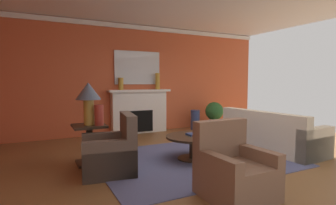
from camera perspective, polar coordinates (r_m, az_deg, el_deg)
name	(u,v)px	position (r m, az deg, el deg)	size (l,w,h in m)	color
ground_plane	(205,157)	(5.26, 8.05, -11.66)	(9.54, 9.54, 0.00)	brown
wall_fireplace	(145,79)	(7.82, -5.07, 5.06)	(7.94, 0.12, 3.07)	#C65633
crown_moulding	(145,28)	(7.89, -4.92, 15.70)	(7.94, 0.08, 0.12)	white
area_rug	(192,159)	(5.11, 5.27, -12.05)	(3.48, 2.72, 0.01)	#4C517A
fireplace	(139,112)	(7.58, -6.19, -2.15)	(1.80, 0.35, 1.24)	white
mantel_mirror	(138,68)	(7.65, -6.59, 7.46)	(1.36, 0.04, 0.94)	silver
sofa	(271,136)	(6.10, 21.27, -6.79)	(1.02, 2.15, 0.85)	beige
armchair_near_window	(111,154)	(4.39, -12.20, -10.83)	(0.92, 0.92, 0.95)	brown
armchair_facing_fireplace	(234,173)	(3.57, 14.10, -14.51)	(0.82, 0.82, 0.95)	brown
coffee_table	(192,142)	(5.03, 5.30, -8.45)	(1.00, 1.00, 0.45)	#2D2319
side_table	(90,142)	(4.94, -16.60, -8.08)	(0.56, 0.56, 0.70)	#2D2319
table_lamp	(88,95)	(4.83, -16.82, 1.52)	(0.44, 0.44, 0.75)	#B28E38
vase_mantel_right	(158,81)	(7.70, -2.27, 4.61)	(0.13, 0.13, 0.47)	#B7892D
vase_on_side_table	(99,115)	(4.77, -14.70, -2.63)	(0.16, 0.16, 0.36)	#9E3328
vase_mantel_left	(121,84)	(7.31, -10.15, 3.99)	(0.14, 0.14, 0.33)	#B7892D
vase_tall_corner	(195,120)	(8.11, 5.89, -3.74)	(0.28, 0.28, 0.60)	navy
book_red_cover	(193,134)	(5.05, 5.43, -6.84)	(0.22, 0.20, 0.04)	navy
potted_plant	(214,113)	(8.30, 9.96, -2.25)	(0.56, 0.56, 0.83)	#BCB29E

